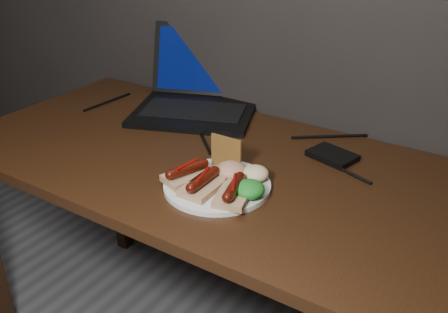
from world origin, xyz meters
The scene contains 12 objects.
desk centered at (0.00, 1.38, 0.66)m, with size 1.40×0.70×0.75m.
laptop centered at (-0.22, 1.65, 0.80)m, with size 0.48×0.48×0.25m.
hard_drive centered at (0.29, 1.55, 0.76)m, with size 0.12×0.08×0.02m, color black.
desk_cables centered at (-0.01, 1.55, 0.75)m, with size 0.94×0.35×0.01m.
plate centered at (0.12, 1.26, 0.76)m, with size 0.26×0.26×0.01m, color silver.
bread_sausage_left centered at (0.05, 1.24, 0.78)m, with size 0.11×0.13×0.04m.
bread_sausage_center centered at (0.11, 1.22, 0.78)m, with size 0.07×0.12×0.04m.
bread_sausage_right centered at (0.19, 1.23, 0.78)m, with size 0.10×0.13×0.04m.
crispbread centered at (0.10, 1.34, 0.80)m, with size 0.09×0.01×0.09m, color olive.
salad_greens centered at (0.21, 1.25, 0.78)m, with size 0.07×0.07×0.04m, color #105414.
salsa_mound centered at (0.13, 1.30, 0.78)m, with size 0.07×0.07×0.04m, color maroon.
coleslaw_mound centered at (0.19, 1.32, 0.78)m, with size 0.06×0.06×0.04m, color silver.
Camera 1 is at (0.69, 0.41, 1.36)m, focal length 40.00 mm.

